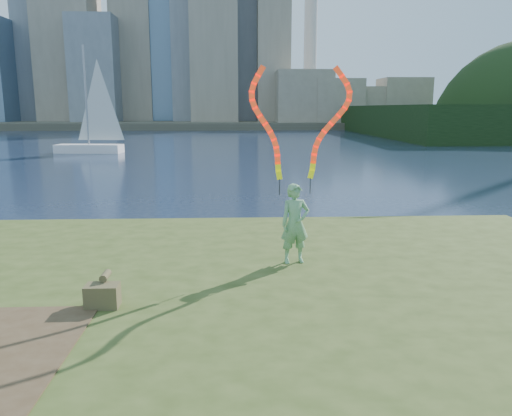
{
  "coord_description": "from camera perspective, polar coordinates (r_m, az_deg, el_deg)",
  "views": [
    {
      "loc": [
        1.35,
        -8.61,
        3.63
      ],
      "look_at": [
        1.79,
        1.0,
        1.7
      ],
      "focal_mm": 35.0,
      "sensor_mm": 36.0,
      "label": 1
    }
  ],
  "objects": [
    {
      "name": "ground",
      "position": [
        9.44,
        -10.84,
        -11.51
      ],
      "size": [
        320.0,
        320.0,
        0.0
      ],
      "primitive_type": "plane",
      "color": "#17233A",
      "rests_on": "ground"
    },
    {
      "name": "grassy_knoll",
      "position": [
        7.25,
        -13.59,
        -16.03
      ],
      "size": [
        20.0,
        18.0,
        0.8
      ],
      "color": "#384719",
      "rests_on": "ground"
    },
    {
      "name": "far_shore",
      "position": [
        103.66,
        -3.38,
        9.64
      ],
      "size": [
        320.0,
        40.0,
        1.2
      ],
      "primitive_type": "cube",
      "color": "#4E4839",
      "rests_on": "ground"
    },
    {
      "name": "woman_with_ribbons",
      "position": [
        9.13,
        4.52,
        2.55
      ],
      "size": [
        1.96,
        0.53,
        3.88
      ],
      "rotation": [
        0.0,
        0.0,
        0.2
      ],
      "color": "#117017",
      "rests_on": "grassy_knoll"
    },
    {
      "name": "canvas_bag",
      "position": [
        7.66,
        -17.12,
        -9.41
      ],
      "size": [
        0.48,
        0.54,
        0.45
      ],
      "rotation": [
        0.0,
        0.0,
        0.01
      ],
      "color": "brown",
      "rests_on": "grassy_knoll"
    },
    {
      "name": "sailboat",
      "position": [
        43.5,
        -18.25,
        7.94
      ],
      "size": [
        5.75,
        2.25,
        8.64
      ],
      "rotation": [
        0.0,
        0.0,
        -0.1
      ],
      "color": "white",
      "rests_on": "ground"
    }
  ]
}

